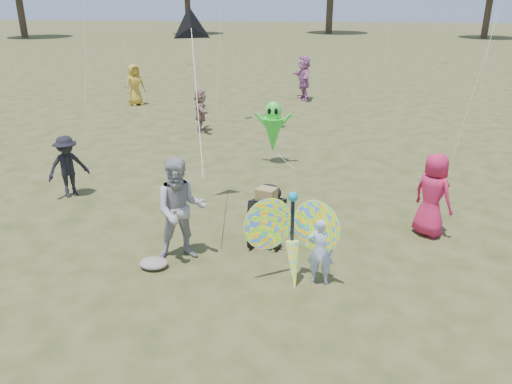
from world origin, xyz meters
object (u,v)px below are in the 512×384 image
at_px(crowd_b, 68,167).
at_px(crowd_g, 135,85).
at_px(crowd_d, 201,111).
at_px(jogging_stroller, 267,210).
at_px(butterfly_kite, 293,238).
at_px(crowd_a, 433,195).
at_px(adult_man, 181,210).
at_px(alien_kite, 273,129).
at_px(child_girl, 320,251).
at_px(crowd_j, 304,78).

bearing_deg(crowd_b, crowd_g, 57.30).
height_order(crowd_d, jogging_stroller, crowd_d).
bearing_deg(crowd_d, crowd_b, 148.07).
height_order(crowd_g, butterfly_kite, crowd_g).
relative_size(crowd_a, jogging_stroller, 1.46).
bearing_deg(adult_man, alien_kite, 60.58).
bearing_deg(crowd_a, child_girl, 91.54).
bearing_deg(crowd_j, crowd_d, -46.69).
bearing_deg(crowd_g, jogging_stroller, -106.06).
bearing_deg(alien_kite, jogging_stroller, -86.40).
bearing_deg(jogging_stroller, crowd_j, 108.40).
height_order(crowd_j, jogging_stroller, crowd_j).
bearing_deg(alien_kite, crowd_a, -49.71).
xyz_separation_m(crowd_g, alien_kite, (6.41, -7.06, 0.12)).
distance_m(child_girl, crowd_d, 10.05).
relative_size(child_girl, crowd_d, 0.81).
xyz_separation_m(child_girl, jogging_stroller, (-1.00, 1.43, 0.03)).
relative_size(child_girl, crowd_g, 0.69).
xyz_separation_m(crowd_b, crowd_d, (1.73, 6.11, -0.01)).
bearing_deg(crowd_g, crowd_d, -92.69).
relative_size(crowd_a, crowd_j, 0.87).
relative_size(crowd_d, crowd_g, 0.85).
bearing_deg(jogging_stroller, butterfly_kite, -49.55).
height_order(crowd_g, jogging_stroller, crowd_g).
bearing_deg(crowd_b, butterfly_kite, -74.15).
xyz_separation_m(crowd_a, jogging_stroller, (-3.13, -0.61, -0.21)).
xyz_separation_m(crowd_j, alien_kite, (-0.56, -9.12, 0.02)).
relative_size(crowd_b, crowd_j, 0.76).
distance_m(adult_man, crowd_j, 14.75).
bearing_deg(crowd_b, crowd_a, -51.37).
xyz_separation_m(child_girl, crowd_b, (-5.75, 3.10, 0.14)).
relative_size(crowd_b, jogging_stroller, 1.28).
bearing_deg(crowd_a, crowd_d, -1.71).
relative_size(crowd_g, alien_kite, 0.97).
xyz_separation_m(adult_man, crowd_b, (-3.34, 2.56, -0.22)).
distance_m(child_girl, crowd_g, 15.23).
xyz_separation_m(child_girl, adult_man, (-2.41, 0.54, 0.36)).
relative_size(adult_man, crowd_g, 1.11).
bearing_deg(crowd_d, crowd_j, -44.93).
xyz_separation_m(crowd_a, crowd_b, (-7.88, 1.06, -0.10)).
bearing_deg(child_girl, crowd_b, -23.72).
bearing_deg(crowd_a, butterfly_kite, 86.31).
distance_m(crowd_b, butterfly_kite, 6.15).
bearing_deg(crowd_j, child_girl, -15.13).
distance_m(crowd_b, crowd_g, 10.22).
distance_m(crowd_g, butterfly_kite, 15.02).
relative_size(crowd_a, butterfly_kite, 0.93).
height_order(crowd_a, alien_kite, alien_kite).
bearing_deg(alien_kite, crowd_d, 131.00).
relative_size(adult_man, crowd_a, 1.14).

